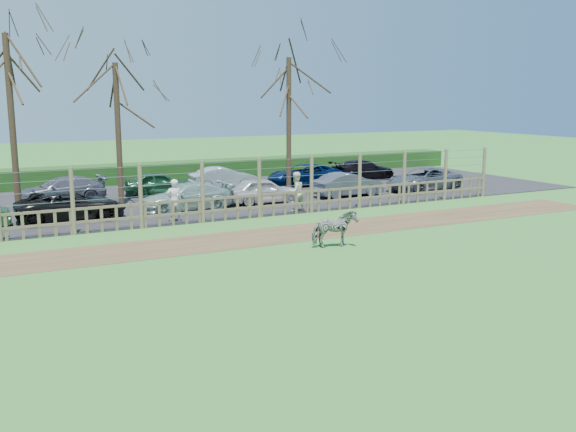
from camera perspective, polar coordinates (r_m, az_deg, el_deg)
name	(u,v)px	position (r m, az deg, el deg)	size (l,w,h in m)	color
ground	(297,269)	(18.92, 0.79, -4.77)	(120.00, 120.00, 0.00)	#5E973F
dirt_strip	(237,239)	(22.87, -4.54, -2.09)	(34.00, 2.80, 0.01)	brown
asphalt	(158,200)	(32.16, -11.49, 1.44)	(44.00, 13.00, 0.04)	#232326
hedge	(124,174)	(38.82, -14.38, 3.64)	(46.00, 2.00, 1.10)	#1E4716
fence	(203,203)	(25.92, -7.57, 1.15)	(30.16, 0.16, 2.50)	brown
tree_left	(9,81)	(28.67, -23.57, 10.93)	(4.80, 4.80, 7.88)	#3D2B1E
tree_mid	(117,100)	(30.32, -14.99, 9.95)	(4.80, 4.80, 6.83)	#3D2B1E
tree_right	(289,92)	(33.90, 0.07, 10.96)	(4.80, 4.80, 7.35)	#3D2B1E
zebra	(334,229)	(21.56, 4.14, -1.16)	(0.68, 1.49, 1.26)	gray
visitor_a	(174,200)	(26.13, -10.08, 1.37)	(0.63, 0.41, 1.72)	silver
visitor_b	(296,192)	(28.13, 0.69, 2.18)	(0.84, 0.65, 1.72)	#E6ECBE
crow	(342,228)	(24.24, 4.85, -1.09)	(0.31, 0.23, 0.25)	black
car_2	(71,206)	(27.44, -18.73, 0.85)	(1.99, 4.32, 1.20)	black
car_3	(186,197)	(28.70, -9.05, 1.69)	(1.68, 4.13, 1.20)	#ABC5B9
car_4	(264,191)	(30.29, -2.18, 2.27)	(1.42, 3.52, 1.20)	silver
car_5	(348,185)	(32.49, 5.35, 2.80)	(1.27, 3.64, 1.20)	#545768
car_6	(424,179)	(35.16, 11.98, 3.20)	(1.99, 4.32, 1.20)	slate
car_9	(61,189)	(32.49, -19.49, 2.24)	(1.68, 4.13, 1.20)	slate
car_10	(160,183)	(33.43, -11.34, 2.86)	(1.42, 3.52, 1.20)	#215431
car_11	(223,178)	(35.16, -5.77, 3.38)	(1.27, 3.64, 1.20)	#B6C3C3
car_12	(305,175)	(36.45, 1.49, 3.68)	(1.99, 4.32, 1.20)	#04153F
car_13	(363,170)	(39.17, 6.69, 4.09)	(1.68, 4.13, 1.20)	black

